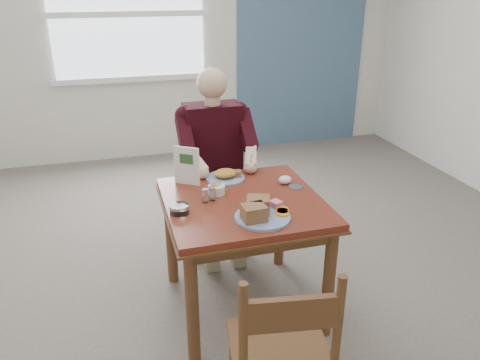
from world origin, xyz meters
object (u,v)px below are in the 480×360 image
object	(u,v)px
table	(243,216)
near_plate	(260,212)
far_plate	(226,175)
chair_far	(213,188)
diner	(215,150)
chair_near	(282,355)

from	to	relation	value
table	near_plate	xyz separation A→B (m)	(0.02, -0.25, 0.15)
far_plate	chair_far	bearing A→B (deg)	87.59
diner	near_plate	xyz separation A→B (m)	(0.02, -0.96, -0.02)
chair_far	near_plate	bearing A→B (deg)	-88.85
table	diner	distance (m)	0.73
table	chair_near	bearing A→B (deg)	-96.64
table	far_plate	bearing A→B (deg)	93.56
table	diner	size ratio (longest dim) A/B	0.66
chair_far	chair_near	bearing A→B (deg)	-93.63
chair_far	diner	size ratio (longest dim) A/B	0.69
table	diner	world-z (taller)	diner
chair_near	far_plate	xyz separation A→B (m)	(0.09, 1.28, 0.30)
near_plate	diner	bearing A→B (deg)	91.25
diner	near_plate	size ratio (longest dim) A/B	4.16
table	chair_near	size ratio (longest dim) A/B	0.97
table	diner	bearing A→B (deg)	90.00
chair_far	chair_near	xyz separation A→B (m)	(-0.11, -1.75, 0.00)
chair_near	far_plate	bearing A→B (deg)	85.91
table	near_plate	size ratio (longest dim) A/B	2.76
chair_far	far_plate	bearing A→B (deg)	-92.41
table	chair_near	distance (m)	0.97
chair_far	diner	bearing A→B (deg)	-89.99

